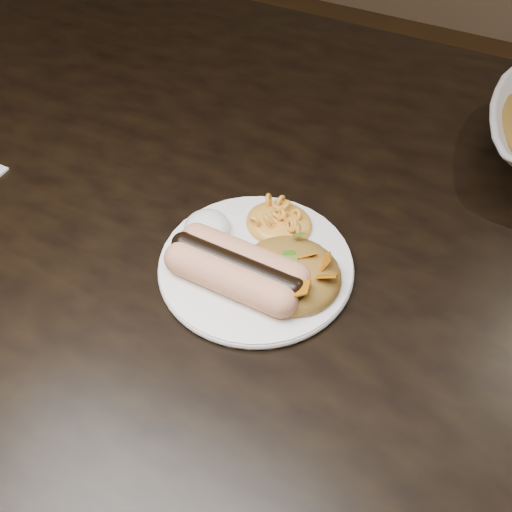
% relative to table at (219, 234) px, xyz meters
% --- Properties ---
extents(floor, '(4.00, 4.00, 0.00)m').
position_rel_table_xyz_m(floor, '(0.00, 0.00, -0.66)').
color(floor, black).
rests_on(floor, ground).
extents(table, '(1.60, 0.90, 0.75)m').
position_rel_table_xyz_m(table, '(0.00, 0.00, 0.00)').
color(table, black).
rests_on(table, floor).
extents(plate, '(0.27, 0.27, 0.01)m').
position_rel_table_xyz_m(plate, '(0.11, -0.10, 0.10)').
color(plate, white).
rests_on(plate, table).
extents(hotdog, '(0.13, 0.07, 0.03)m').
position_rel_table_xyz_m(hotdog, '(0.10, -0.13, 0.12)').
color(hotdog, '#FDB182').
rests_on(hotdog, plate).
extents(mac_and_cheese, '(0.08, 0.08, 0.03)m').
position_rel_table_xyz_m(mac_and_cheese, '(0.11, -0.04, 0.12)').
color(mac_and_cheese, '#FFB847').
rests_on(mac_and_cheese, plate).
extents(sour_cream, '(0.06, 0.06, 0.03)m').
position_rel_table_xyz_m(sour_cream, '(0.04, -0.09, 0.12)').
color(sour_cream, white).
rests_on(sour_cream, plate).
extents(taco_salad, '(0.11, 0.10, 0.05)m').
position_rel_table_xyz_m(taco_salad, '(0.15, -0.11, 0.12)').
color(taco_salad, '#AC3D18').
rests_on(taco_salad, plate).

